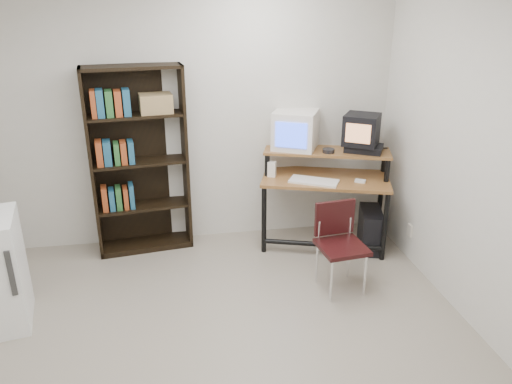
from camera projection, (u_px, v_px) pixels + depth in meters
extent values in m
cube|color=#9E9483|center=(220.00, 358.00, 3.62)|extent=(4.00, 4.00, 0.01)
cube|color=beige|center=(196.00, 118.00, 4.96)|extent=(4.00, 0.01, 2.60)
cube|color=beige|center=(503.00, 172.00, 3.45)|extent=(0.01, 4.00, 2.60)
cube|color=brown|center=(326.00, 179.00, 5.01)|extent=(1.39, 0.98, 0.03)
cube|color=brown|center=(327.00, 151.00, 5.03)|extent=(1.31, 0.74, 0.02)
cylinder|color=black|center=(264.00, 219.00, 4.97)|extent=(0.05, 0.05, 0.72)
cylinder|color=black|center=(385.00, 226.00, 4.82)|extent=(0.05, 0.05, 0.72)
cylinder|color=black|center=(270.00, 187.00, 5.42)|extent=(0.05, 0.05, 0.98)
cylinder|color=black|center=(381.00, 193.00, 5.27)|extent=(0.05, 0.05, 0.98)
cylinder|color=black|center=(322.00, 245.00, 4.98)|extent=(1.14, 0.41, 0.05)
cube|color=white|center=(296.00, 130.00, 5.05)|extent=(0.56, 0.56, 0.40)
cube|color=blue|center=(291.00, 135.00, 4.86)|extent=(0.29, 0.15, 0.25)
cube|color=black|center=(364.00, 149.00, 4.98)|extent=(0.44, 0.40, 0.08)
cube|color=black|center=(361.00, 130.00, 4.93)|extent=(0.44, 0.44, 0.30)
cube|color=tan|center=(358.00, 134.00, 4.79)|extent=(0.21, 0.14, 0.18)
cylinder|color=#26262B|center=(328.00, 151.00, 4.95)|extent=(0.16, 0.16, 0.05)
cube|color=white|center=(314.00, 182.00, 4.88)|extent=(0.51, 0.41, 0.03)
cube|color=black|center=(362.00, 183.00, 4.89)|extent=(0.27, 0.24, 0.01)
cube|color=white|center=(360.00, 181.00, 4.88)|extent=(0.12, 0.10, 0.03)
cube|color=white|center=(272.00, 170.00, 5.01)|extent=(0.10, 0.10, 0.17)
cube|color=black|center=(370.00, 229.00, 5.10)|extent=(0.31, 0.49, 0.42)
cube|color=black|center=(342.00, 247.00, 4.30)|extent=(0.43, 0.43, 0.04)
cube|color=black|center=(335.00, 218.00, 4.38)|extent=(0.37, 0.07, 0.31)
cylinder|color=silver|center=(331.00, 281.00, 4.20)|extent=(0.02, 0.02, 0.40)
cylinder|color=silver|center=(365.00, 276.00, 4.28)|extent=(0.02, 0.02, 0.40)
cylinder|color=silver|center=(317.00, 263.00, 4.48)|extent=(0.02, 0.02, 0.40)
cylinder|color=silver|center=(349.00, 258.00, 4.56)|extent=(0.02, 0.02, 0.40)
cube|color=black|center=(91.00, 167.00, 4.73)|extent=(0.07, 0.31, 1.85)
cube|color=black|center=(185.00, 158.00, 4.98)|extent=(0.07, 0.31, 1.85)
cube|color=black|center=(138.00, 158.00, 4.98)|extent=(0.92, 0.14, 1.85)
cube|color=black|center=(131.00, 67.00, 4.52)|extent=(0.96, 0.43, 0.03)
cube|color=black|center=(147.00, 244.00, 5.19)|extent=(0.96, 0.43, 0.06)
cube|color=black|center=(143.00, 206.00, 5.03)|extent=(0.89, 0.40, 0.03)
cube|color=black|center=(139.00, 162.00, 4.86)|extent=(0.89, 0.40, 0.02)
cube|color=black|center=(135.00, 115.00, 4.69)|extent=(0.89, 0.40, 0.02)
cube|color=olive|center=(156.00, 103.00, 4.70)|extent=(0.33, 0.26, 0.18)
cube|color=#333333|center=(11.00, 273.00, 3.60)|extent=(0.04, 0.02, 0.37)
cube|color=beige|center=(410.00, 230.00, 4.87)|extent=(0.02, 0.08, 0.12)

